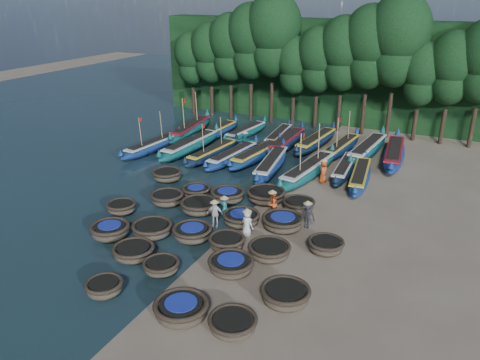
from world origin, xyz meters
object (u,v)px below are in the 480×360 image
at_px(coracle_6, 134,251).
at_px(coracle_10, 121,207).
at_px(long_boat_7, 345,168).
at_px(coracle_23, 266,195).
at_px(long_boat_4, 257,155).
at_px(coracle_8, 231,265).
at_px(coracle_16, 199,206).
at_px(coracle_19, 326,245).
at_px(long_boat_6, 308,170).
at_px(long_boat_1, 191,145).
at_px(long_boat_2, 213,152).
at_px(coracle_21, 196,191).
at_px(coracle_12, 192,233).
at_px(fisherman_5, 245,142).
at_px(coracle_18, 283,222).
at_px(long_boat_16, 368,149).
at_px(long_boat_0, 153,146).
at_px(long_boat_17, 394,154).
at_px(coracle_14, 269,250).
at_px(coracle_22, 227,195).
at_px(long_boat_14, 316,141).
at_px(fisherman_3, 307,214).
at_px(long_boat_5, 271,164).
at_px(fisherman_2, 272,203).
at_px(fisherman_0, 247,222).
at_px(long_boat_11, 246,132).
at_px(long_boat_10, 216,132).
at_px(coracle_4, 233,324).
at_px(coracle_5, 110,230).
at_px(coracle_15, 167,198).
at_px(coracle_24, 299,205).
at_px(coracle_3, 181,309).
at_px(coracle_20, 167,175).
at_px(long_boat_15, 341,147).
at_px(coracle_2, 104,287).
at_px(coracle_7, 161,266).
at_px(long_boat_3, 233,156).
at_px(fisherman_1, 224,207).
at_px(coracle_17, 241,218).
at_px(coracle_11, 152,229).
at_px(coracle_9, 285,295).
at_px(long_boat_9, 191,129).
at_px(long_boat_13, 287,142).
at_px(coracle_13, 227,242).
at_px(fisherman_4, 215,213).

xyz_separation_m(coracle_6, coracle_10, (-3.92, 3.82, -0.00)).
bearing_deg(long_boat_7, coracle_23, -118.96).
bearing_deg(long_boat_4, coracle_8, -63.35).
distance_m(coracle_16, coracle_19, 8.29).
bearing_deg(coracle_10, long_boat_6, 51.61).
bearing_deg(long_boat_1, long_boat_2, -12.29).
distance_m(coracle_21, coracle_23, 4.54).
xyz_separation_m(coracle_12, fisherman_5, (-3.83, 14.62, 0.44)).
height_order(coracle_18, long_boat_1, long_boat_1).
xyz_separation_m(coracle_21, long_boat_16, (8.24, 13.20, 0.17)).
distance_m(coracle_8, long_boat_0, 19.32).
height_order(coracle_21, long_boat_17, long_boat_17).
xyz_separation_m(coracle_6, coracle_14, (6.08, 3.07, 0.02)).
relative_size(coracle_22, long_boat_2, 0.32).
height_order(long_boat_14, fisherman_3, fisherman_3).
relative_size(coracle_19, long_boat_5, 0.23).
bearing_deg(fisherman_2, coracle_23, -138.08).
bearing_deg(fisherman_0, long_boat_1, -27.43).
height_order(coracle_12, long_boat_11, long_boat_11).
height_order(coracle_22, long_boat_10, long_boat_10).
height_order(coracle_4, coracle_5, coracle_5).
height_order(coracle_15, long_boat_14, long_boat_14).
xyz_separation_m(coracle_24, fisherman_2, (-1.20, -1.37, 0.44)).
xyz_separation_m(coracle_23, long_boat_10, (-9.65, 10.96, 0.06)).
bearing_deg(long_boat_4, coracle_3, -67.99).
distance_m(coracle_8, coracle_12, 3.82).
bearing_deg(coracle_16, fisherman_0, -18.99).
xyz_separation_m(coracle_20, long_boat_15, (9.51, 11.35, 0.09)).
relative_size(coracle_2, coracle_14, 0.79).
height_order(coracle_23, long_boat_4, long_boat_4).
bearing_deg(coracle_2, long_boat_1, 110.69).
relative_size(coracle_24, fisherman_5, 1.04).
distance_m(long_boat_5, long_boat_11, 9.04).
distance_m(coracle_24, long_boat_16, 12.32).
bearing_deg(coracle_2, coracle_7, 63.26).
xyz_separation_m(long_boat_3, long_boat_11, (-1.98, 6.60, -0.03)).
xyz_separation_m(fisherman_0, fisherman_1, (-1.98, 1.11, 0.02)).
bearing_deg(coracle_22, coracle_21, -172.94).
distance_m(coracle_17, long_boat_6, 8.72).
bearing_deg(coracle_21, fisherman_5, 96.54).
height_order(coracle_12, long_boat_1, long_boat_1).
relative_size(coracle_10, coracle_11, 0.72).
height_order(coracle_2, coracle_9, coracle_9).
distance_m(coracle_10, coracle_18, 9.79).
relative_size(long_boat_9, long_boat_13, 1.06).
height_order(coracle_16, long_boat_2, long_boat_2).
height_order(coracle_13, coracle_15, coracle_15).
bearing_deg(coracle_16, fisherman_4, -32.37).
xyz_separation_m(coracle_7, coracle_21, (-3.06, 8.30, 0.06)).
distance_m(coracle_18, coracle_20, 10.49).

